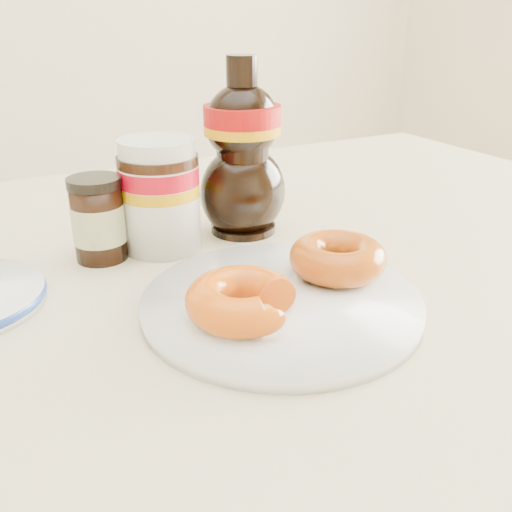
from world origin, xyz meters
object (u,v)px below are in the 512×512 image
dark_jar (98,220)px  syrup_bottle (243,148)px  donut_bitten (242,300)px  dining_table (193,332)px  nutella_jar (160,191)px  donut_whole (338,258)px  plate (281,302)px

dark_jar → syrup_bottle: bearing=0.8°
donut_bitten → dark_jar: 0.23m
dining_table → syrup_bottle: 0.23m
dark_jar → nutella_jar: bearing=-1.8°
syrup_bottle → dark_jar: syrup_bottle is taller
dining_table → nutella_jar: (-0.01, 0.06, 0.15)m
dining_table → dark_jar: (-0.08, 0.07, 0.13)m
dining_table → nutella_jar: nutella_jar is taller
dining_table → donut_bitten: 0.19m
donut_bitten → syrup_bottle: 0.26m
donut_whole → syrup_bottle: syrup_bottle is taller
donut_whole → nutella_jar: (-0.12, 0.18, 0.04)m
donut_bitten → donut_whole: same height
nutella_jar → dark_jar: size_ratio=1.37×
dining_table → plate: plate is taller
plate → syrup_bottle: size_ratio=1.24×
donut_bitten → donut_whole: size_ratio=1.01×
donut_whole → syrup_bottle: bearing=94.5°
donut_bitten → dark_jar: bearing=118.7°
plate → donut_bitten: 0.06m
dining_table → dark_jar: dark_jar is taller
dining_table → nutella_jar: bearing=96.2°
plate → donut_bitten: donut_bitten is taller
syrup_bottle → dining_table: bearing=-145.5°
plate → dark_jar: 0.23m
plate → dark_jar: dark_jar is taller
donut_whole → syrup_bottle: (-0.01, 0.18, 0.08)m
syrup_bottle → dark_jar: bearing=-179.2°
dining_table → plate: size_ratio=5.36×
plate → syrup_bottle: 0.23m
plate → dining_table: bearing=107.0°
plate → nutella_jar: nutella_jar is taller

